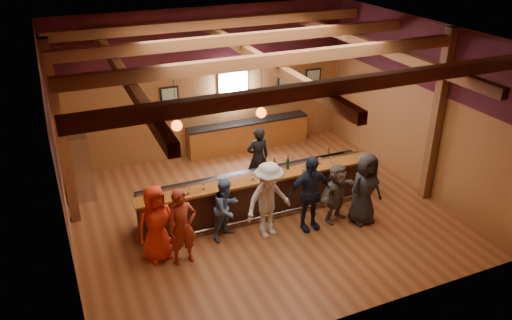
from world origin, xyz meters
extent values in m
plane|color=brown|center=(0.00, 0.00, 0.00)|extent=(9.00, 9.00, 0.00)
cube|color=brown|center=(0.00, 4.00, 2.25)|extent=(9.00, 0.04, 4.50)
cube|color=brown|center=(0.00, -4.00, 2.25)|extent=(9.00, 0.04, 4.50)
cube|color=brown|center=(-4.50, 0.00, 2.25)|extent=(0.04, 8.00, 4.50)
cube|color=brown|center=(4.50, 0.00, 2.25)|extent=(0.04, 8.00, 4.50)
cube|color=brown|center=(0.00, 0.00, 4.50)|extent=(9.00, 8.00, 0.04)
cube|color=#360E15|center=(0.00, 3.98, 3.65)|extent=(9.00, 0.01, 1.70)
cube|color=#360E15|center=(-4.48, 0.00, 3.65)|extent=(0.01, 8.00, 1.70)
cube|color=#360E15|center=(4.48, 0.00, 3.65)|extent=(0.01, 8.00, 1.70)
cube|color=brown|center=(-4.35, 1.50, 2.25)|extent=(0.22, 0.22, 4.50)
cube|color=brown|center=(4.35, -1.00, 2.25)|extent=(0.22, 0.22, 4.50)
cube|color=brown|center=(0.00, -3.00, 4.20)|extent=(8.80, 0.20, 0.25)
cube|color=brown|center=(0.00, -1.00, 4.20)|extent=(8.80, 0.20, 0.25)
cube|color=brown|center=(0.00, 1.00, 4.20)|extent=(8.80, 0.20, 0.25)
cube|color=brown|center=(0.00, 3.00, 4.20)|extent=(8.80, 0.20, 0.25)
cube|color=brown|center=(-3.00, 0.00, 3.95)|extent=(0.18, 7.80, 0.22)
cube|color=brown|center=(0.00, 0.00, 3.95)|extent=(0.18, 7.80, 0.22)
cube|color=brown|center=(3.00, 0.00, 3.95)|extent=(0.18, 7.80, 0.22)
cube|color=black|center=(0.00, 0.00, 0.53)|extent=(6.00, 0.60, 1.05)
cube|color=brown|center=(0.00, -0.18, 1.08)|extent=(6.30, 0.50, 0.06)
cube|color=black|center=(0.00, 0.38, 0.93)|extent=(6.00, 0.48, 0.05)
cube|color=black|center=(0.00, 0.38, 0.45)|extent=(6.00, 0.48, 0.90)
cube|color=silver|center=(2.00, 0.38, 0.88)|extent=(0.45, 0.40, 0.14)
cube|color=silver|center=(2.50, 0.38, 0.88)|extent=(0.45, 0.40, 0.14)
cylinder|color=silver|center=(0.00, -0.42, 0.15)|extent=(6.00, 0.06, 0.06)
cube|color=brown|center=(1.20, 3.72, 0.45)|extent=(4.00, 0.50, 0.90)
cube|color=black|center=(1.20, 3.72, 0.93)|extent=(4.00, 0.52, 0.05)
cube|color=silver|center=(0.80, 3.95, 2.05)|extent=(0.95, 0.08, 0.95)
cube|color=white|center=(0.80, 3.90, 2.05)|extent=(0.78, 0.01, 0.78)
cube|color=black|center=(-1.20, 3.94, 2.10)|extent=(0.55, 0.04, 0.45)
cube|color=silver|center=(-1.20, 3.92, 2.10)|extent=(0.45, 0.01, 0.35)
cube|color=black|center=(2.60, 3.94, 2.10)|extent=(0.55, 0.04, 0.45)
cube|color=silver|center=(2.60, 3.92, 2.10)|extent=(0.45, 0.01, 0.35)
cube|color=black|center=(3.60, 3.94, 2.10)|extent=(0.55, 0.04, 0.45)
cube|color=silver|center=(3.60, 3.92, 2.10)|extent=(0.45, 0.01, 0.35)
cube|color=brown|center=(-0.40, 3.88, 1.55)|extent=(0.60, 0.18, 0.04)
cylinder|color=black|center=(-0.60, 3.88, 1.70)|extent=(0.07, 0.07, 0.26)
cylinder|color=black|center=(-0.40, 3.88, 1.70)|extent=(0.07, 0.07, 0.26)
cylinder|color=black|center=(-0.20, 3.88, 1.70)|extent=(0.07, 0.07, 0.26)
cube|color=brown|center=(2.00, 3.88, 1.55)|extent=(0.60, 0.18, 0.04)
cylinder|color=black|center=(1.80, 3.88, 1.70)|extent=(0.07, 0.07, 0.26)
cylinder|color=black|center=(2.00, 3.88, 1.70)|extent=(0.07, 0.07, 0.26)
cylinder|color=black|center=(2.20, 3.88, 1.70)|extent=(0.07, 0.07, 0.26)
cylinder|color=black|center=(-2.00, 0.00, 3.33)|extent=(0.01, 0.01, 1.25)
sphere|color=#FF4D0C|center=(-2.00, 0.00, 2.70)|extent=(0.24, 0.24, 0.24)
cylinder|color=black|center=(0.00, 0.00, 3.33)|extent=(0.01, 0.01, 1.25)
sphere|color=#FF4D0C|center=(0.00, 0.00, 2.70)|extent=(0.24, 0.24, 0.24)
cylinder|color=black|center=(2.00, 0.00, 3.33)|extent=(0.01, 0.01, 1.25)
sphere|color=#FF4D0C|center=(2.00, 0.00, 2.70)|extent=(0.24, 0.24, 0.24)
cube|color=silver|center=(-4.10, 2.60, 0.90)|extent=(0.70, 0.70, 1.80)
imported|color=red|center=(-2.80, -0.82, 0.89)|extent=(0.96, 0.72, 1.77)
imported|color=maroon|center=(-2.32, -1.16, 0.88)|extent=(0.67, 0.47, 1.76)
imported|color=#496793|center=(-1.15, -0.65, 0.76)|extent=(0.92, 0.86, 1.52)
imported|color=silver|center=(-0.23, -0.97, 0.94)|extent=(1.35, 0.96, 1.88)
imported|color=#1B2236|center=(0.77, -1.08, 0.95)|extent=(1.11, 0.47, 1.90)
imported|color=#5C5349|center=(1.56, -1.02, 0.76)|extent=(1.48, 0.87, 1.52)
imported|color=black|center=(2.14, -1.35, 0.91)|extent=(0.93, 0.64, 1.82)
imported|color=black|center=(0.48, 1.28, 0.88)|extent=(0.65, 0.43, 1.77)
cylinder|color=olive|center=(0.09, -0.07, 1.22)|extent=(0.20, 0.20, 0.22)
cylinder|color=black|center=(0.36, -0.02, 1.25)|extent=(0.08, 0.08, 0.28)
cylinder|color=black|center=(0.36, -0.02, 1.44)|extent=(0.03, 0.03, 0.10)
cylinder|color=black|center=(0.72, -0.02, 1.24)|extent=(0.08, 0.08, 0.26)
cylinder|color=black|center=(0.72, -0.02, 1.41)|extent=(0.03, 0.03, 0.09)
cylinder|color=silver|center=(-2.80, -0.10, 1.11)|extent=(0.07, 0.07, 0.01)
cylinder|color=silver|center=(-2.80, -0.10, 1.17)|extent=(0.01, 0.01, 0.10)
sphere|color=silver|center=(-2.80, -0.10, 1.26)|extent=(0.08, 0.08, 0.08)
cylinder|color=silver|center=(-1.92, -0.25, 1.11)|extent=(0.07, 0.07, 0.01)
cylinder|color=silver|center=(-1.92, -0.25, 1.17)|extent=(0.01, 0.01, 0.10)
sphere|color=silver|center=(-1.92, -0.25, 1.25)|extent=(0.08, 0.08, 0.08)
cylinder|color=silver|center=(-1.54, -0.18, 1.11)|extent=(0.08, 0.08, 0.01)
cylinder|color=silver|center=(-1.54, -0.18, 1.17)|extent=(0.01, 0.01, 0.11)
sphere|color=silver|center=(-1.54, -0.18, 1.26)|extent=(0.09, 0.09, 0.09)
cylinder|color=silver|center=(-1.00, -0.24, 1.11)|extent=(0.07, 0.07, 0.01)
cylinder|color=silver|center=(-1.00, -0.24, 1.16)|extent=(0.01, 0.01, 0.09)
sphere|color=silver|center=(-1.00, -0.24, 1.24)|extent=(0.08, 0.08, 0.08)
cylinder|color=silver|center=(-0.30, -0.22, 1.11)|extent=(0.07, 0.07, 0.01)
cylinder|color=silver|center=(-0.30, -0.22, 1.17)|extent=(0.01, 0.01, 0.11)
sphere|color=silver|center=(-0.30, -0.22, 1.26)|extent=(0.08, 0.08, 0.08)
cylinder|color=silver|center=(1.04, -0.27, 1.11)|extent=(0.07, 0.07, 0.01)
cylinder|color=silver|center=(1.04, -0.27, 1.17)|extent=(0.01, 0.01, 0.10)
sphere|color=silver|center=(1.04, -0.27, 1.25)|extent=(0.08, 0.08, 0.08)
cylinder|color=silver|center=(1.59, -0.09, 1.11)|extent=(0.07, 0.07, 0.01)
cylinder|color=silver|center=(1.59, -0.09, 1.17)|extent=(0.01, 0.01, 0.10)
sphere|color=silver|center=(1.59, -0.09, 1.25)|extent=(0.08, 0.08, 0.08)
cylinder|color=silver|center=(1.89, -0.16, 1.11)|extent=(0.07, 0.07, 0.01)
cylinder|color=silver|center=(1.89, -0.16, 1.17)|extent=(0.01, 0.01, 0.10)
sphere|color=silver|center=(1.89, -0.16, 1.25)|extent=(0.08, 0.08, 0.08)
camera|label=1|loc=(-4.38, -9.89, 6.78)|focal=35.00mm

